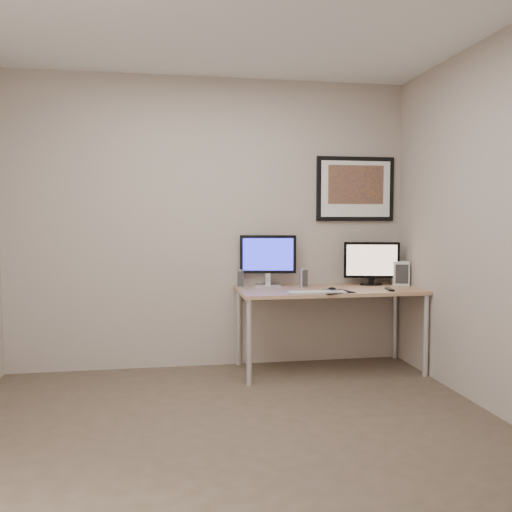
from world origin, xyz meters
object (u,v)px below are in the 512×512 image
at_px(monitor_tv, 372,262).
at_px(desk, 329,296).
at_px(framed_art, 355,189).
at_px(speaker_left, 240,278).
at_px(fan_unit, 401,273).
at_px(monitor_large, 268,258).
at_px(keyboard, 317,292).
at_px(speaker_right, 303,278).

bearing_deg(monitor_tv, desk, -145.37).
height_order(framed_art, speaker_left, framed_art).
bearing_deg(fan_unit, monitor_large, -173.20).
bearing_deg(speaker_left, monitor_tv, 8.09).
relative_size(monitor_large, speaker_left, 3.14).
distance_m(speaker_left, keyboard, 0.75).
distance_m(monitor_tv, speaker_right, 0.69).
relative_size(monitor_large, fan_unit, 2.30).
xyz_separation_m(framed_art, keyboard, (-0.54, -0.60, -0.88)).
distance_m(desk, framed_art, 1.07).
bearing_deg(keyboard, monitor_tv, 36.88).
bearing_deg(desk, monitor_large, 152.69).
distance_m(desk, speaker_left, 0.80).
xyz_separation_m(monitor_tv, speaker_left, (-1.22, 0.04, -0.13)).
distance_m(monitor_tv, speaker_left, 1.22).
bearing_deg(framed_art, monitor_tv, -55.09).
relative_size(monitor_large, monitor_tv, 1.02).
bearing_deg(keyboard, desk, 57.35).
height_order(monitor_large, keyboard, monitor_large).
bearing_deg(speaker_left, framed_art, 15.96).
bearing_deg(monitor_large, fan_unit, 3.21).
bearing_deg(speaker_right, speaker_left, 152.65).
bearing_deg(desk, monitor_tv, 20.92).
height_order(monitor_tv, fan_unit, monitor_tv).
relative_size(speaker_left, keyboard, 0.33).
bearing_deg(monitor_large, speaker_left, -161.23).
xyz_separation_m(speaker_left, keyboard, (0.57, -0.48, -0.07)).
bearing_deg(monitor_tv, monitor_large, -171.15).
xyz_separation_m(monitor_large, keyboard, (0.31, -0.52, -0.25)).
bearing_deg(framed_art, fan_unit, -30.54).
xyz_separation_m(desk, framed_art, (0.35, 0.33, 0.96)).
height_order(framed_art, monitor_tv, framed_art).
relative_size(framed_art, speaker_right, 4.29).
height_order(framed_art, fan_unit, framed_art).
bearing_deg(desk, speaker_right, 154.23).
relative_size(desk, framed_art, 2.13).
relative_size(monitor_tv, fan_unit, 2.26).
distance_m(monitor_large, speaker_right, 0.37).
distance_m(framed_art, speaker_left, 1.38).
distance_m(desk, speaker_right, 0.28).
relative_size(framed_art, keyboard, 1.55).
height_order(speaker_right, fan_unit, fan_unit).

